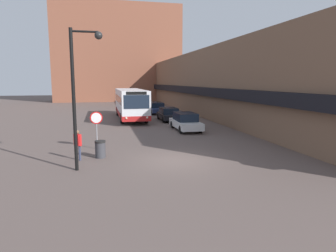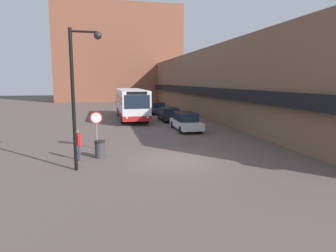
{
  "view_description": "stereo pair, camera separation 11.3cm",
  "coord_description": "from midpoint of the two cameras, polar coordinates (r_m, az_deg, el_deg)",
  "views": [
    {
      "loc": [
        -3.82,
        -14.97,
        4.17
      ],
      "look_at": [
        0.49,
        4.27,
        1.21
      ],
      "focal_mm": 32.0,
      "sensor_mm": 36.0,
      "label": 1
    },
    {
      "loc": [
        -3.71,
        -14.99,
        4.17
      ],
      "look_at": [
        0.49,
        4.27,
        1.21
      ],
      "focal_mm": 32.0,
      "sensor_mm": 36.0,
      "label": 2
    }
  ],
  "objects": [
    {
      "name": "stop_sign",
      "position": [
        18.85,
        -13.64,
        0.74
      ],
      "size": [
        0.76,
        0.08,
        2.33
      ],
      "color": "gray",
      "rests_on": "ground_plane"
    },
    {
      "name": "pedestrian",
      "position": [
        16.59,
        -17.02,
        -2.95
      ],
      "size": [
        0.43,
        0.46,
        1.62
      ],
      "rotation": [
        0.0,
        0.0,
        -0.87
      ],
      "color": "#333851",
      "rests_on": "ground_plane"
    },
    {
      "name": "building_row_right",
      "position": [
        41.33,
        6.84,
        8.12
      ],
      "size": [
        5.5,
        60.0,
        7.83
      ],
      "color": "brown",
      "rests_on": "ground_plane"
    },
    {
      "name": "parked_car_back",
      "position": [
        39.05,
        -2.31,
        3.48
      ],
      "size": [
        1.89,
        4.89,
        1.43
      ],
      "color": "navy",
      "rests_on": "ground_plane"
    },
    {
      "name": "trash_bin",
      "position": [
        16.88,
        -12.95,
        -4.32
      ],
      "size": [
        0.59,
        0.59,
        0.95
      ],
      "color": "#38383D",
      "rests_on": "ground_plane"
    },
    {
      "name": "street_lamp",
      "position": [
        14.35,
        -16.74,
        7.59
      ],
      "size": [
        1.46,
        0.36,
        6.51
      ],
      "color": "black",
      "rests_on": "ground_plane"
    },
    {
      "name": "building_backdrop_far",
      "position": [
        65.79,
        -9.57,
        13.39
      ],
      "size": [
        26.0,
        8.0,
        19.72
      ],
      "color": "brown",
      "rests_on": "ground_plane"
    },
    {
      "name": "city_bus",
      "position": [
        33.53,
        -7.25,
        4.38
      ],
      "size": [
        2.74,
        11.83,
        3.26
      ],
      "color": "silver",
      "rests_on": "ground_plane"
    },
    {
      "name": "parked_car_front",
      "position": [
        25.68,
        3.22,
        0.85
      ],
      "size": [
        1.86,
        4.73,
        1.49
      ],
      "color": "silver",
      "rests_on": "ground_plane"
    },
    {
      "name": "ground_plane",
      "position": [
        16.0,
        1.44,
        -6.58
      ],
      "size": [
        160.0,
        160.0,
        0.0
      ],
      "primitive_type": "plane",
      "color": "brown"
    },
    {
      "name": "parked_car_middle",
      "position": [
        31.92,
        0.05,
        2.28
      ],
      "size": [
        1.91,
        4.39,
        1.37
      ],
      "color": "black",
      "rests_on": "ground_plane"
    }
  ]
}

